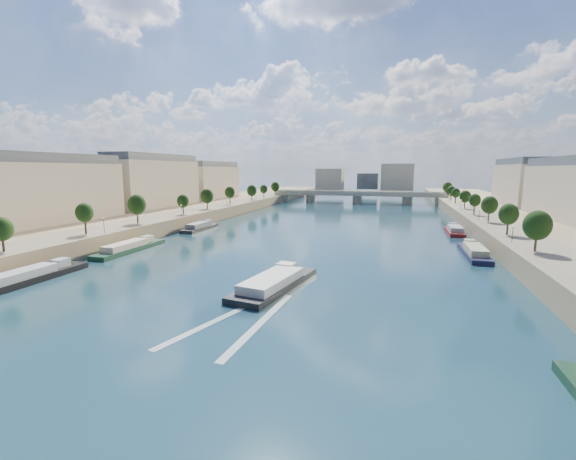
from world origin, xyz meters
The scene contains 15 objects.
ground centered at (0.00, 100.00, 0.00)m, with size 700.00×700.00×0.00m, color #0B2533.
quay_left centered at (-72.00, 100.00, 2.50)m, with size 44.00×520.00×5.00m, color #9E8460.
pave_left centered at (-57.00, 100.00, 5.05)m, with size 14.00×520.00×0.10m, color gray.
pave_right centered at (57.00, 100.00, 5.05)m, with size 14.00×520.00×0.10m, color gray.
trees_left centered at (-55.00, 102.00, 10.48)m, with size 4.80×268.80×8.26m.
trees_right centered at (55.00, 110.00, 10.48)m, with size 4.80×268.80×8.26m.
lamps_left centered at (-52.50, 90.00, 7.78)m, with size 0.36×200.36×4.28m.
lamps_right centered at (52.50, 105.00, 7.78)m, with size 0.36×200.36×4.28m.
buildings_left centered at (-85.00, 112.00, 16.45)m, with size 16.00×226.00×23.20m.
skyline centered at (3.19, 319.52, 14.66)m, with size 79.00×42.00×22.00m.
bridge centered at (0.00, 242.96, 5.08)m, with size 112.00×12.00×8.15m.
tour_barge centered at (3.42, 50.28, 0.90)m, with size 11.33×25.94×3.59m.
wake centered at (3.42, 33.61, 0.02)m, with size 11.96×26.03×0.04m.
moored_barges_left centered at (-45.50, 40.81, 0.84)m, with size 5.00×155.02×3.60m.
moored_barges_right centered at (45.50, 53.39, 0.84)m, with size 5.00×164.69×3.60m.
Camera 1 is at (25.23, -17.51, 22.50)m, focal length 24.00 mm.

